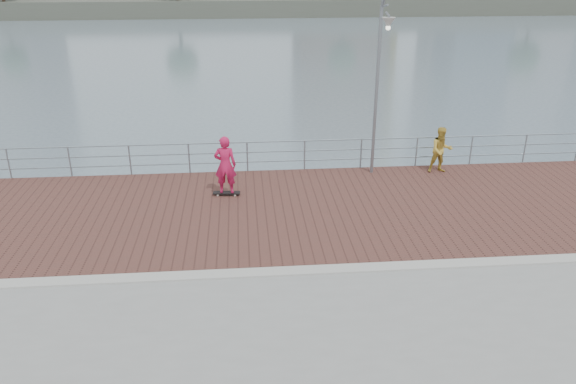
{
  "coord_description": "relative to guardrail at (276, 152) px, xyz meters",
  "views": [
    {
      "loc": [
        -1.19,
        -11.88,
        7.31
      ],
      "look_at": [
        0.0,
        2.0,
        1.3
      ],
      "focal_mm": 35.0,
      "sensor_mm": 36.0,
      "label": 1
    }
  ],
  "objects": [
    {
      "name": "brick_lane",
      "position": [
        -0.0,
        -3.4,
        -0.68
      ],
      "size": [
        40.0,
        6.8,
        0.02
      ],
      "primitive_type": "cube",
      "color": "brown",
      "rests_on": "seawall"
    },
    {
      "name": "curb",
      "position": [
        -0.0,
        -7.0,
        -0.66
      ],
      "size": [
        40.0,
        0.4,
        0.06
      ],
      "primitive_type": "cube",
      "color": "#B7B5AD",
      "rests_on": "seawall"
    },
    {
      "name": "water",
      "position": [
        -0.0,
        -7.0,
        -2.69
      ],
      "size": [
        400.0,
        400.0,
        0.0
      ],
      "primitive_type": "plane",
      "color": "slate",
      "rests_on": "ground"
    },
    {
      "name": "skateboard",
      "position": [
        -1.75,
        -2.12,
        -0.59
      ],
      "size": [
        0.89,
        0.31,
        0.1
      ],
      "rotation": [
        0.0,
        0.0,
        -0.09
      ],
      "color": "black",
      "rests_on": "brick_lane"
    },
    {
      "name": "skateboarder",
      "position": [
        -1.75,
        -2.12,
        0.37
      ],
      "size": [
        0.74,
        0.52,
        1.91
      ],
      "primitive_type": "imported",
      "rotation": [
        0.0,
        0.0,
        3.05
      ],
      "color": "#D21C51",
      "rests_on": "skateboard"
    },
    {
      "name": "guardrail",
      "position": [
        0.0,
        0.0,
        0.0
      ],
      "size": [
        39.06,
        0.06,
        1.13
      ],
      "color": "#8C9EA8",
      "rests_on": "brick_lane"
    },
    {
      "name": "street_lamp",
      "position": [
        3.38,
        -0.92,
        3.38
      ],
      "size": [
        0.42,
        1.22,
        5.74
      ],
      "color": "gray",
      "rests_on": "brick_lane"
    },
    {
      "name": "bystander",
      "position": [
        5.79,
        -0.68,
        0.15
      ],
      "size": [
        0.8,
        0.63,
        1.64
      ],
      "primitive_type": "imported",
      "rotation": [
        0.0,
        0.0,
        -0.0
      ],
      "color": "gold",
      "rests_on": "brick_lane"
    }
  ]
}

